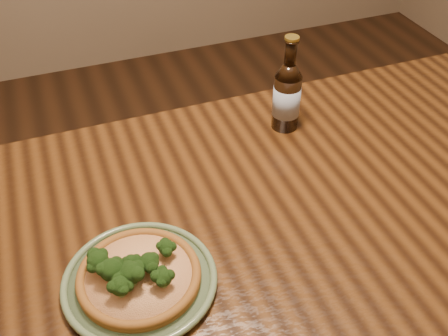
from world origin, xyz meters
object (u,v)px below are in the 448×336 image
object	(u,v)px
plate	(140,281)
beer_bottle	(287,95)
pizza	(137,275)
table	(273,241)

from	to	relation	value
plate	beer_bottle	xyz separation A→B (m)	(0.47, 0.36, 0.08)
plate	pizza	bearing A→B (deg)	-169.90
pizza	beer_bottle	distance (m)	0.59
table	plate	xyz separation A→B (m)	(-0.31, -0.08, 0.10)
table	beer_bottle	distance (m)	0.37
plate	beer_bottle	distance (m)	0.59
table	pizza	bearing A→B (deg)	-165.35
table	plate	bearing A→B (deg)	-165.31
table	beer_bottle	xyz separation A→B (m)	(0.15, 0.28, 0.19)
pizza	plate	bearing A→B (deg)	10.10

